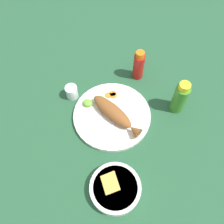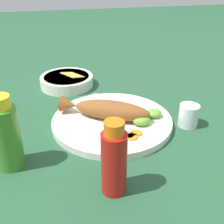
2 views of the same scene
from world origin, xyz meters
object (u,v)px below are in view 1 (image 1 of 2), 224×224
salt_cup (72,92)px  main_plate (112,115)px  hot_sauce_bottle_green (180,98)px  fork_far (100,129)px  fried_fish (115,114)px  fork_near (111,132)px  hot_sauce_bottle_red (139,66)px  guacamole_bowl (115,188)px

salt_cup → main_plate: bearing=165.5°
main_plate → salt_cup: (0.20, -0.05, 0.02)m
main_plate → hot_sauce_bottle_green: (-0.26, -0.12, 0.07)m
hot_sauce_bottle_green → fork_far: bearing=35.7°
fried_fish → salt_cup: fried_fish is taller
fried_fish → fork_near: fried_fish is taller
salt_cup → fork_near: bearing=148.7°
hot_sauce_bottle_red → salt_cup: 0.32m
main_plate → fried_fish: fried_fish is taller
fork_far → fried_fish: bearing=136.6°
salt_cup → fried_fish: bearing=164.5°
salt_cup → guacamole_bowl: 0.46m
hot_sauce_bottle_green → guacamole_bowl: bearing=69.3°
main_plate → fork_near: size_ratio=1.79×
main_plate → hot_sauce_bottle_green: size_ratio=1.95×
fork_far → hot_sauce_bottle_red: size_ratio=1.16×
fork_far → main_plate: bearing=147.1°
fried_fish → salt_cup: size_ratio=4.04×
hot_sauce_bottle_red → fried_fish: bearing=81.4°
fork_near → fried_fish: bearing=-175.4°
fork_near → guacamole_bowl: (-0.08, 0.21, 0.00)m
fork_far → guacamole_bowl: bearing=16.0°
fried_fish → hot_sauce_bottle_red: (-0.04, -0.25, 0.03)m
guacamole_bowl → salt_cup: bearing=-49.0°
fried_fish → salt_cup: bearing=12.4°
fork_far → hot_sauce_bottle_red: 0.34m
fried_fish → fork_far: bearing=89.1°
fork_near → hot_sauce_bottle_green: bearing=131.0°
fried_fish → hot_sauce_bottle_red: size_ratio=1.58×
hot_sauce_bottle_red → guacamole_bowl: 0.55m
main_plate → fork_far: 0.09m
fork_far → guacamole_bowl: guacamole_bowl is taller
main_plate → hot_sauce_bottle_red: (-0.05, -0.25, 0.06)m
fried_fish → guacamole_bowl: (-0.09, 0.29, -0.02)m
fork_near → guacamole_bowl: size_ratio=0.99×
salt_cup → guacamole_bowl: bearing=131.0°
fried_fish → salt_cup: 0.22m
fork_near → fork_far: (0.05, -0.00, 0.00)m
guacamole_bowl → fried_fish: bearing=-73.4°
main_plate → hot_sauce_bottle_green: hot_sauce_bottle_green is taller
hot_sauce_bottle_red → main_plate: bearing=78.1°
hot_sauce_bottle_green → salt_cup: size_ratio=2.75×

